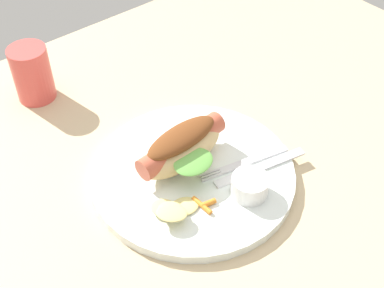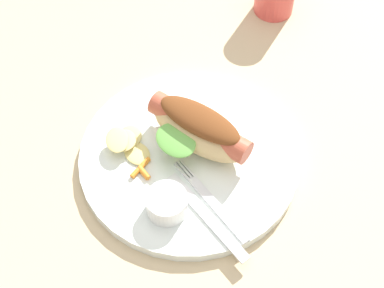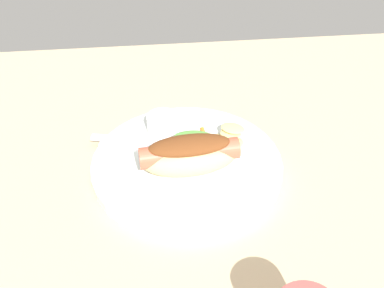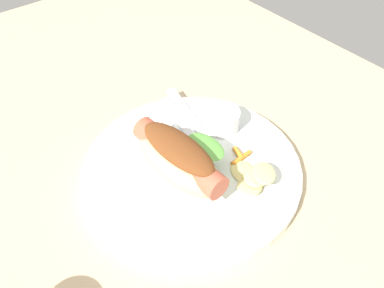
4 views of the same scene
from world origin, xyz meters
TOP-DOWN VIEW (x-y plane):
  - ground_plane at (0.00, 0.00)cm, footprint 120.00×90.00cm
  - plate at (-3.28, -1.56)cm, footprint 30.02×30.02cm
  - hot_dog at (-3.47, 0.73)cm, footprint 15.12×9.84cm
  - sauce_ramekin at (0.03, -9.92)cm, footprint 5.26×5.26cm
  - fork at (3.80, -5.50)cm, footprint 14.43×4.67cm
  - knife at (4.60, -7.56)cm, footprint 15.08×4.64cm
  - chips_pile at (-10.52, -6.05)cm, footprint 7.75×7.03cm
  - carrot_garnish at (-6.34, -7.71)cm, footprint 2.46×3.60cm

SIDE VIEW (x-z plane):
  - ground_plane at x=0.00cm, z-range -1.80..0.00cm
  - plate at x=-3.28cm, z-range 0.00..1.60cm
  - knife at x=4.60cm, z-range 1.60..1.96cm
  - fork at x=3.80cm, z-range 1.60..2.00cm
  - carrot_garnish at x=-6.34cm, z-range 1.58..2.35cm
  - chips_pile at x=-10.52cm, z-range 1.48..3.71cm
  - sauce_ramekin at x=0.03cm, z-range 1.60..4.61cm
  - hot_dog at x=-3.47cm, z-range 1.77..7.95cm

